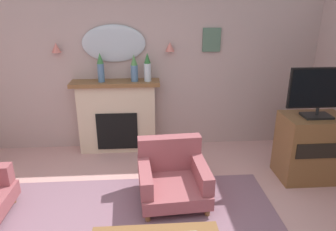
{
  "coord_description": "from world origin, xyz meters",
  "views": [
    {
      "loc": [
        0.13,
        -2.33,
        2.31
      ],
      "look_at": [
        0.39,
        1.33,
        0.96
      ],
      "focal_mm": 33.19,
      "sensor_mm": 36.0,
      "label": 1
    }
  ],
  "objects": [
    {
      "name": "wall_back",
      "position": [
        0.0,
        2.58,
        1.38
      ],
      "size": [
        6.74,
        0.1,
        2.76
      ],
      "primitive_type": "cube",
      "color": "#B29993",
      "rests_on": "ground"
    },
    {
      "name": "mantel_vase_right",
      "position": [
        0.15,
        2.33,
        1.37
      ],
      "size": [
        0.11,
        0.11,
        0.43
      ],
      "color": "silver",
      "rests_on": "fireplace"
    },
    {
      "name": "mantel_vase_centre",
      "position": [
        -0.55,
        2.33,
        1.38
      ],
      "size": [
        0.1,
        0.1,
        0.44
      ],
      "color": "#4C7093",
      "rests_on": "fireplace"
    },
    {
      "name": "wall_mirror",
      "position": [
        -0.35,
        2.5,
        1.71
      ],
      "size": [
        0.96,
        0.06,
        0.56
      ],
      "primitive_type": "ellipsoid",
      "color": "#B2BCC6"
    },
    {
      "name": "tv_cabinet",
      "position": [
        2.32,
        1.31,
        0.45
      ],
      "size": [
        0.8,
        0.57,
        0.9
      ],
      "color": "brown",
      "rests_on": "ground"
    },
    {
      "name": "wall_sconce_right",
      "position": [
        0.5,
        2.45,
        1.66
      ],
      "size": [
        0.14,
        0.14,
        0.14
      ],
      "primitive_type": "cone",
      "color": "#D17066"
    },
    {
      "name": "armchair_by_coffee_table",
      "position": [
        0.42,
        0.98,
        0.31
      ],
      "size": [
        0.87,
        0.87,
        0.71
      ],
      "color": "#934C51",
      "rests_on": "ground"
    },
    {
      "name": "framed_picture",
      "position": [
        1.15,
        2.51,
        1.75
      ],
      "size": [
        0.28,
        0.03,
        0.36
      ],
      "primitive_type": "cube",
      "color": "#4C6B56"
    },
    {
      "name": "tv_flatscreen",
      "position": [
        2.32,
        1.29,
        1.25
      ],
      "size": [
        0.84,
        0.24,
        0.65
      ],
      "color": "black",
      "rests_on": "tv_cabinet"
    },
    {
      "name": "mantel_vase_left",
      "position": [
        -0.05,
        2.33,
        1.36
      ],
      "size": [
        0.11,
        0.11,
        0.41
      ],
      "color": "#4C7093",
      "rests_on": "fireplace"
    },
    {
      "name": "fireplace",
      "position": [
        -0.35,
        2.36,
        0.57
      ],
      "size": [
        1.36,
        0.36,
        1.16
      ],
      "color": "beige",
      "rests_on": "ground"
    },
    {
      "name": "wall_sconce_left",
      "position": [
        -1.2,
        2.45,
        1.66
      ],
      "size": [
        0.14,
        0.14,
        0.14
      ],
      "primitive_type": "cone",
      "color": "#D17066"
    }
  ]
}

